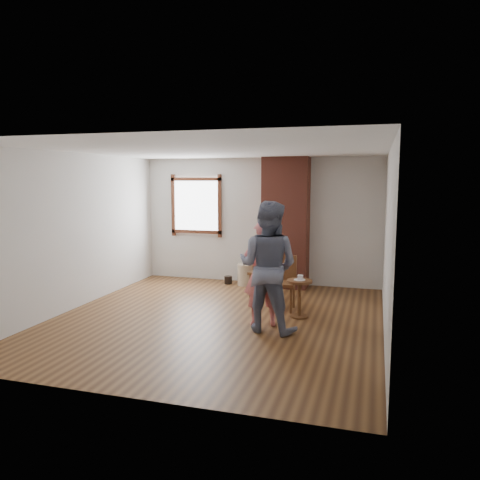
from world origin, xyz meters
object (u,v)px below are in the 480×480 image
at_px(man, 268,267).
at_px(stoneware_crock, 246,275).
at_px(dining_chair_right, 283,279).
at_px(person_pink, 263,273).
at_px(side_table, 299,292).
at_px(dining_chair_left, 265,269).

bearing_deg(man, stoneware_crock, -58.46).
distance_m(stoneware_crock, dining_chair_right, 1.89).
bearing_deg(stoneware_crock, person_pink, -68.94).
xyz_separation_m(stoneware_crock, side_table, (1.42, -1.94, 0.19)).
height_order(man, person_pink, man).
xyz_separation_m(man, person_pink, (-0.12, 0.20, -0.14)).
xyz_separation_m(dining_chair_left, side_table, (0.82, -1.13, -0.11)).
xyz_separation_m(dining_chair_left, dining_chair_right, (0.48, -0.71, -0.01)).
bearing_deg(side_table, dining_chair_left, 125.94).
height_order(dining_chair_left, dining_chair_right, dining_chair_left).
distance_m(side_table, person_pink, 0.82).
relative_size(dining_chair_left, man, 0.49).
distance_m(dining_chair_left, person_pink, 1.74).
distance_m(stoneware_crock, side_table, 2.41).
bearing_deg(stoneware_crock, side_table, -53.75).
xyz_separation_m(stoneware_crock, man, (1.08, -2.69, 0.72)).
bearing_deg(stoneware_crock, man, -68.07).
bearing_deg(dining_chair_right, person_pink, -99.17).
relative_size(side_table, man, 0.32).
height_order(stoneware_crock, dining_chair_right, dining_chair_right).
bearing_deg(man, dining_chair_left, -66.07).
bearing_deg(person_pink, dining_chair_right, -115.51).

